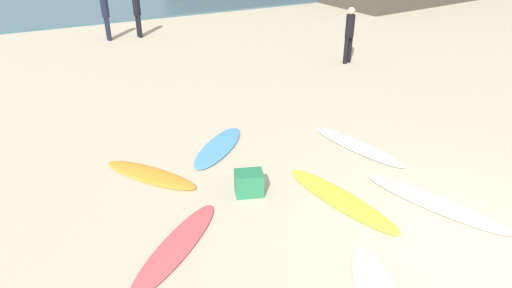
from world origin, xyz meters
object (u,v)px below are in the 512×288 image
object	(u,v)px
surfboard_3	(218,147)
beachgoer_far	(349,32)
beachgoer_near	(137,11)
beachgoer_mid	(105,13)
surfboard_2	(341,199)
surfboard_1	(357,146)
beach_cooler	(249,183)
surfboard_4	(434,202)
surfboard_6	(150,175)
surfboard_5	(176,246)

from	to	relation	value
surfboard_3	beachgoer_far	size ratio (longest dim) A/B	1.11
beachgoer_near	beachgoer_far	bearing A→B (deg)	-147.16
beachgoer_mid	beachgoer_far	distance (m)	9.14
surfboard_2	beachgoer_mid	xyz separation A→B (m)	(-1.46, 12.96, 0.99)
surfboard_1	beach_cooler	size ratio (longest dim) A/B	4.80
surfboard_4	beachgoer_mid	bearing A→B (deg)	82.64
beachgoer_mid	surfboard_1	bearing A→B (deg)	10.04
beachgoer_near	beach_cooler	size ratio (longest dim) A/B	3.63
surfboard_3	surfboard_6	size ratio (longest dim) A/B	0.96
surfboard_3	beachgoer_mid	distance (m)	10.23
surfboard_1	beachgoer_near	size ratio (longest dim) A/B	1.32
surfboard_2	beachgoer_near	world-z (taller)	beachgoer_near
surfboard_4	beachgoer_far	size ratio (longest dim) A/B	1.44
surfboard_1	surfboard_5	world-z (taller)	surfboard_1
surfboard_3	surfboard_6	xyz separation A→B (m)	(-1.59, -0.46, 0.00)
surfboard_2	surfboard_6	world-z (taller)	surfboard_2
surfboard_2	beachgoer_near	size ratio (longest dim) A/B	1.39
beachgoer_mid	surfboard_5	bearing A→B (deg)	-11.13
surfboard_6	beachgoer_far	distance (m)	8.80
beachgoer_near	surfboard_6	bearing A→B (deg)	160.62
surfboard_3	surfboard_5	xyz separation A→B (m)	(-1.80, -2.67, -0.00)
surfboard_5	beachgoer_near	bearing A→B (deg)	-52.91
surfboard_1	surfboard_5	size ratio (longest dim) A/B	1.03
surfboard_2	beachgoer_near	distance (m)	12.94
surfboard_3	beachgoer_far	xyz separation A→B (m)	(6.12, 3.66, 0.97)
beachgoer_mid	beach_cooler	xyz separation A→B (m)	(0.13, -12.01, -0.82)
surfboard_2	surfboard_6	size ratio (longest dim) A/B	1.20
surfboard_1	beach_cooler	world-z (taller)	beach_cooler
beachgoer_mid	beach_cooler	world-z (taller)	beachgoer_mid
surfboard_1	beachgoer_mid	bearing A→B (deg)	91.89
surfboard_2	beach_cooler	size ratio (longest dim) A/B	5.03
surfboard_5	surfboard_1	bearing A→B (deg)	-114.16
beachgoer_near	beachgoer_far	size ratio (longest dim) A/B	1.00
beachgoer_far	surfboard_1	bearing A→B (deg)	-140.98
surfboard_3	beachgoer_near	bearing A→B (deg)	-48.49
surfboard_2	beach_cooler	distance (m)	1.64
surfboard_5	beachgoer_mid	xyz separation A→B (m)	(1.50, 12.84, 1.00)
surfboard_6	beachgoer_far	bearing A→B (deg)	-6.96
surfboard_1	beachgoer_mid	xyz separation A→B (m)	(-2.97, 11.48, 0.99)
surfboard_5	beachgoer_near	distance (m)	13.10
beachgoer_mid	surfboard_4	bearing A→B (deg)	7.23
surfboard_2	beachgoer_far	distance (m)	8.19
surfboard_1	surfboard_6	world-z (taller)	surfboard_1
surfboard_3	beachgoer_far	bearing A→B (deg)	-102.63
surfboard_5	beach_cooler	xyz separation A→B (m)	(1.63, 0.84, 0.18)
beachgoer_far	surfboard_3	bearing A→B (deg)	-165.31
surfboard_4	beachgoer_far	xyz separation A→B (m)	(3.57, 7.24, 0.97)
surfboard_6	beachgoer_mid	size ratio (longest dim) A/B	1.13
beach_cooler	beachgoer_mid	bearing A→B (deg)	90.63
surfboard_2	surfboard_5	bearing A→B (deg)	166.96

